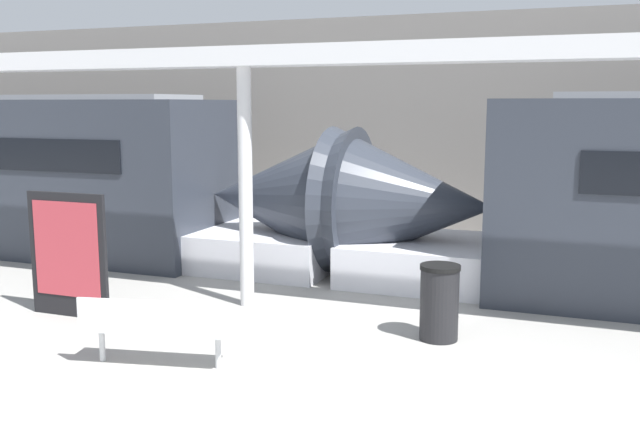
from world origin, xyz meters
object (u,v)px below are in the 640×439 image
bench_near (156,325)px  poster_board (68,254)px  trash_bin (439,302)px  support_column_near (246,189)px

bench_near → poster_board: size_ratio=1.03×
trash_bin → bench_near: bearing=-143.3°
trash_bin → support_column_near: (-3.04, 0.56, 1.28)m
trash_bin → poster_board: 5.25m
poster_board → support_column_near: size_ratio=0.51×
support_column_near → trash_bin: bearing=-10.4°
bench_near → trash_bin: bearing=25.2°
trash_bin → poster_board: poster_board is taller
trash_bin → support_column_near: 3.35m
support_column_near → poster_board: bearing=-146.0°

